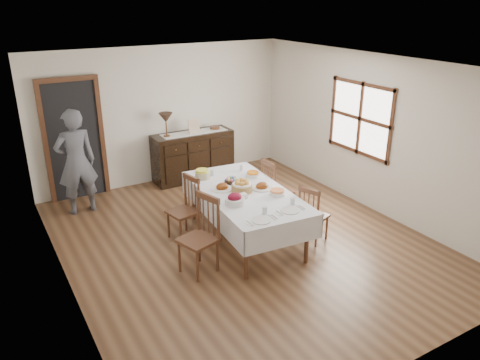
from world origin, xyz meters
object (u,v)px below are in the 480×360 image
chair_left_near (201,234)px  chair_left_far (185,208)px  dining_table (245,197)px  chair_right_near (312,214)px  sideboard (193,156)px  person (76,159)px  table_lamp (166,118)px  chair_right_far (275,189)px

chair_left_near → chair_left_far: bearing=151.3°
dining_table → chair_right_near: chair_right_near is taller
chair_left_near → sideboard: (1.35, 3.11, -0.06)m
chair_left_near → chair_right_near: 1.76m
dining_table → person: size_ratio=1.25×
chair_left_far → person: bearing=-157.1°
dining_table → chair_left_near: bearing=-150.0°
person → table_lamp: size_ratio=4.14×
dining_table → chair_right_far: 0.93m
chair_right_near → table_lamp: table_lamp is taller
chair_right_near → chair_right_far: chair_right_far is taller
sideboard → chair_right_far: bearing=-79.9°
chair_right_far → table_lamp: size_ratio=2.17×
chair_right_near → person: size_ratio=0.47×
dining_table → person: bearing=135.3°
dining_table → person: person is taller
chair_right_near → table_lamp: 3.46m
table_lamp → person: bearing=-166.2°
chair_right_far → table_lamp: bearing=22.0°
chair_right_far → person: (-2.71, 1.82, 0.45)m
chair_left_near → chair_left_far: chair_left_near is taller
dining_table → chair_left_near: (-0.94, -0.44, -0.16)m
table_lamp → chair_right_far: bearing=-67.5°
sideboard → person: size_ratio=0.83×
person → chair_left_near: bearing=107.4°
person → table_lamp: (1.77, 0.44, 0.35)m
chair_right_near → sideboard: bearing=-12.7°
person → dining_table: bearing=128.2°
table_lamp → chair_left_far: bearing=-105.9°
chair_right_far → dining_table: bearing=115.8°
chair_right_near → sideboard: 3.26m
person → chair_right_far: bearing=143.8°
chair_left_near → chair_right_near: chair_left_near is taller
sideboard → table_lamp: size_ratio=3.44×
chair_left_near → person: 2.86m
chair_right_near → person: bearing=24.4°
chair_right_far → person: bearing=55.6°
chair_left_near → dining_table: bearing=98.7°
person → table_lamp: person is taller
chair_left_far → table_lamp: bearing=152.9°
chair_left_far → person: 2.12m
sideboard → person: bearing=-169.0°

